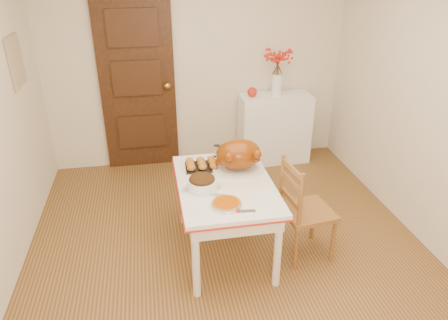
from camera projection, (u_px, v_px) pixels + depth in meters
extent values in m
cube|color=#51341A|center=(231.00, 257.00, 3.60)|extent=(3.50, 4.00, 0.00)
cube|color=beige|center=(197.00, 61.00, 4.80)|extent=(3.50, 0.00, 2.50)
cube|color=beige|center=(445.00, 108.00, 3.33)|extent=(0.00, 4.00, 2.50)
cube|color=black|center=(138.00, 83.00, 4.76)|extent=(0.85, 0.06, 2.06)
cube|color=#C0B389|center=(16.00, 61.00, 3.70)|extent=(0.03, 0.35, 0.45)
cube|color=white|center=(274.00, 128.00, 5.13)|extent=(0.85, 0.38, 0.85)
sphere|color=red|center=(252.00, 92.00, 4.86)|extent=(0.11, 0.11, 0.11)
cylinder|color=#A64400|center=(226.00, 203.00, 3.05)|extent=(0.24, 0.24, 0.05)
cylinder|color=white|center=(217.00, 151.00, 3.80)|extent=(0.07, 0.07, 0.11)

